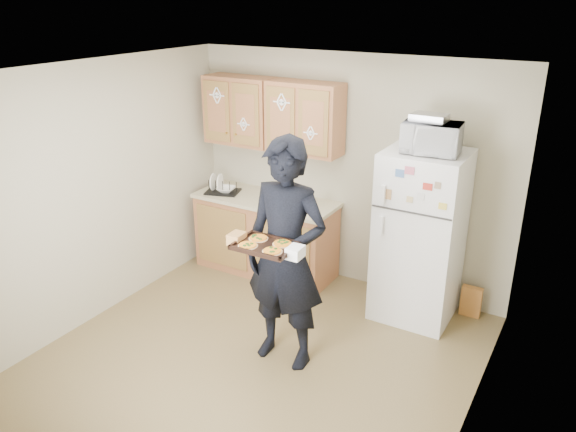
{
  "coord_description": "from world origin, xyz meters",
  "views": [
    {
      "loc": [
        2.35,
        -3.5,
        3.05
      ],
      "look_at": [
        0.05,
        0.45,
        1.22
      ],
      "focal_mm": 35.0,
      "sensor_mm": 36.0,
      "label": 1
    }
  ],
  "objects_px": {
    "person": "(286,255)",
    "baking_tray": "(265,246)",
    "dish_rack": "(223,186)",
    "microwave": "(431,138)",
    "refrigerator": "(420,237)"
  },
  "relations": [
    {
      "from": "person",
      "to": "baking_tray",
      "type": "bearing_deg",
      "value": -93.21
    },
    {
      "from": "person",
      "to": "dish_rack",
      "type": "bearing_deg",
      "value": 139.82
    },
    {
      "from": "baking_tray",
      "to": "microwave",
      "type": "bearing_deg",
      "value": 61.41
    },
    {
      "from": "microwave",
      "to": "dish_rack",
      "type": "xyz_separation_m",
      "value": [
        -2.37,
        0.02,
        -0.87
      ]
    },
    {
      "from": "dish_rack",
      "to": "refrigerator",
      "type": "bearing_deg",
      "value": 0.77
    },
    {
      "from": "baking_tray",
      "to": "person",
      "type": "bearing_deg",
      "value": 86.79
    },
    {
      "from": "person",
      "to": "refrigerator",
      "type": "bearing_deg",
      "value": 58.59
    },
    {
      "from": "microwave",
      "to": "dish_rack",
      "type": "relative_size",
      "value": 1.37
    },
    {
      "from": "refrigerator",
      "to": "dish_rack",
      "type": "bearing_deg",
      "value": -179.23
    },
    {
      "from": "refrigerator",
      "to": "baking_tray",
      "type": "bearing_deg",
      "value": -115.2
    },
    {
      "from": "microwave",
      "to": "dish_rack",
      "type": "distance_m",
      "value": 2.52
    },
    {
      "from": "person",
      "to": "dish_rack",
      "type": "xyz_separation_m",
      "value": [
        -1.59,
        1.27,
        -0.03
      ]
    },
    {
      "from": "microwave",
      "to": "dish_rack",
      "type": "bearing_deg",
      "value": 173.87
    },
    {
      "from": "refrigerator",
      "to": "microwave",
      "type": "relative_size",
      "value": 3.36
    },
    {
      "from": "person",
      "to": "dish_rack",
      "type": "relative_size",
      "value": 5.46
    }
  ]
}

